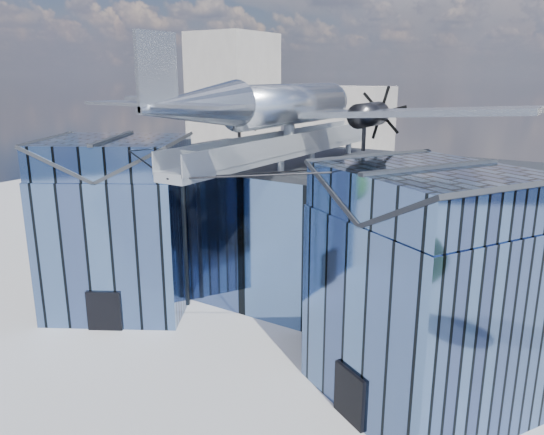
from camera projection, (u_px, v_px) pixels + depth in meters
The scene contains 4 objects.
ground_plane at pixel (255, 335), 33.15m from camera, with size 120.00×120.00×0.00m, color gray.
museum at pixel (302, 229), 36.44m from camera, with size 32.88×24.50×17.60m.
bg_towers at pixel (476, 119), 70.85m from camera, with size 77.00×24.50×26.00m.
tree_side_w at pixel (104, 193), 55.41m from camera, with size 4.43×4.43×5.64m.
Camera 1 is at (17.12, -24.76, 15.78)m, focal length 35.00 mm.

